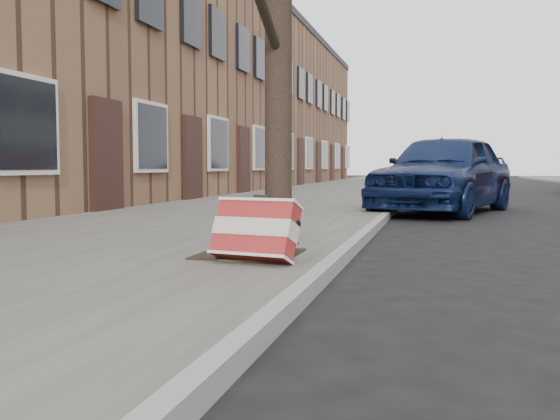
% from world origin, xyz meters
% --- Properties ---
extents(ground, '(120.00, 120.00, 0.00)m').
position_xyz_m(ground, '(0.00, 0.00, 0.00)').
color(ground, black).
rests_on(ground, ground).
extents(near_sidewalk, '(5.00, 70.00, 0.12)m').
position_xyz_m(near_sidewalk, '(-3.70, 15.00, 0.06)').
color(near_sidewalk, slate).
rests_on(near_sidewalk, ground).
extents(house_near, '(6.80, 40.00, 7.00)m').
position_xyz_m(house_near, '(-9.60, 16.00, 3.50)').
color(house_near, brown).
rests_on(house_near, ground).
extents(dirt_patch, '(0.85, 0.85, 0.02)m').
position_xyz_m(dirt_patch, '(-2.00, 1.20, 0.13)').
color(dirt_patch, black).
rests_on(dirt_patch, near_sidewalk).
extents(suitcase_red, '(0.73, 0.49, 0.52)m').
position_xyz_m(suitcase_red, '(-1.82, 0.79, 0.38)').
color(suitcase_red, maroon).
rests_on(suitcase_red, near_sidewalk).
extents(suitcase_navy, '(0.60, 0.46, 0.42)m').
position_xyz_m(suitcase_navy, '(-1.74, 0.82, 0.33)').
color(suitcase_navy, black).
rests_on(suitcase_navy, near_sidewalk).
extents(car_near_front, '(3.12, 4.93, 1.56)m').
position_xyz_m(car_near_front, '(-0.29, 8.52, 0.78)').
color(car_near_front, '#101E48').
rests_on(car_near_front, ground).
extents(car_near_mid, '(2.02, 3.99, 1.25)m').
position_xyz_m(car_near_mid, '(-0.01, 15.23, 0.63)').
color(car_near_mid, '#93969B').
rests_on(car_near_mid, ground).
extents(car_near_back, '(3.71, 5.70, 1.46)m').
position_xyz_m(car_near_back, '(-0.04, 24.22, 0.73)').
color(car_near_back, '#3C3C41').
rests_on(car_near_back, ground).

